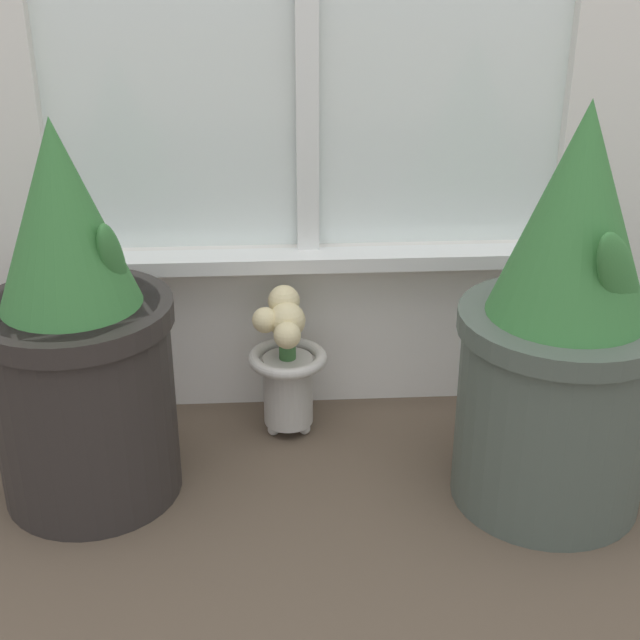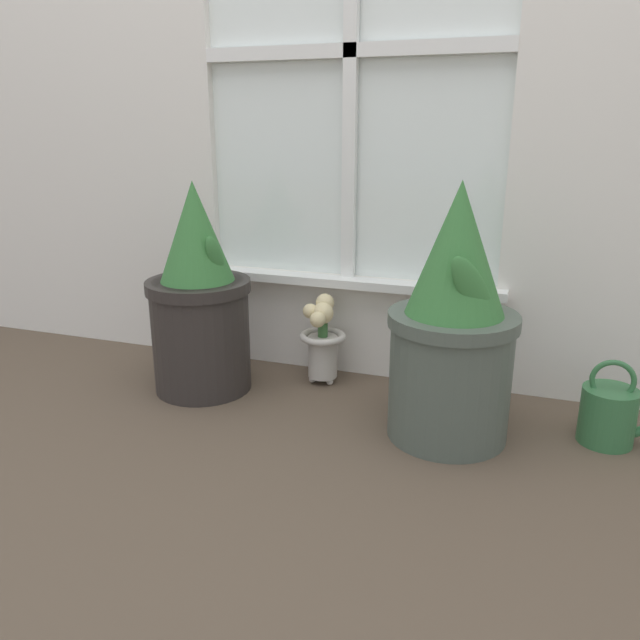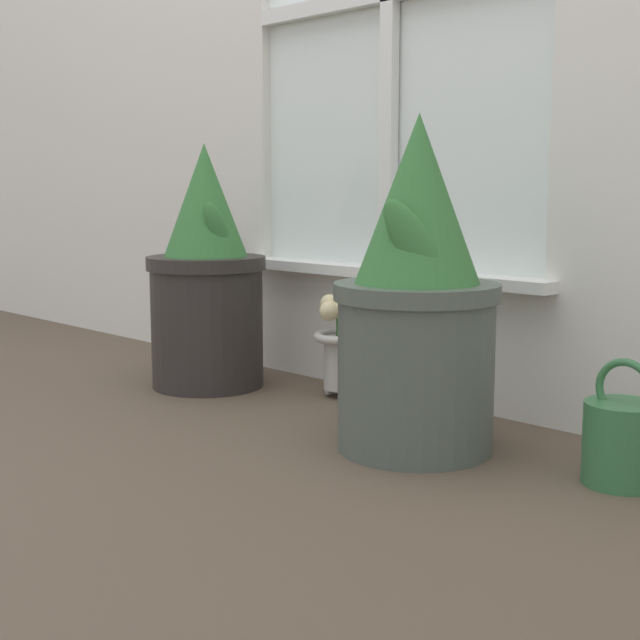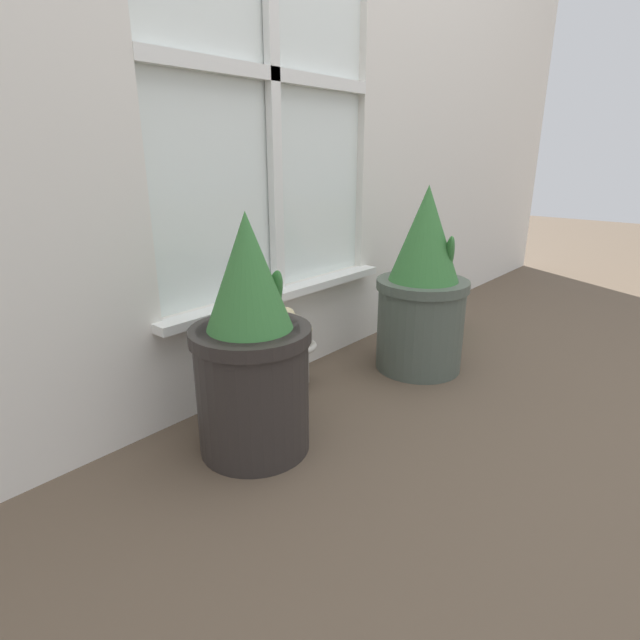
{
  "view_description": "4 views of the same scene",
  "coord_description": "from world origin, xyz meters",
  "px_view_note": "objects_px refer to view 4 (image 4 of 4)",
  "views": [
    {
      "loc": [
        -0.06,
        -0.88,
        0.82
      ],
      "look_at": [
        0.0,
        0.26,
        0.28
      ],
      "focal_mm": 50.0,
      "sensor_mm": 36.0,
      "label": 1
    },
    {
      "loc": [
        0.5,
        -1.15,
        0.71
      ],
      "look_at": [
        -0.01,
        0.31,
        0.22
      ],
      "focal_mm": 35.0,
      "sensor_mm": 36.0,
      "label": 2
    },
    {
      "loc": [
        1.34,
        -1.0,
        0.47
      ],
      "look_at": [
        -0.02,
        0.33,
        0.19
      ],
      "focal_mm": 50.0,
      "sensor_mm": 36.0,
      "label": 3
    },
    {
      "loc": [
        -1.05,
        -0.54,
        0.69
      ],
      "look_at": [
        -0.07,
        0.29,
        0.25
      ],
      "focal_mm": 28.0,
      "sensor_mm": 36.0,
      "label": 4
    }
  ],
  "objects_px": {
    "potted_plant_right": "(422,291)",
    "watering_can": "(445,317)",
    "potted_plant_left": "(251,352)",
    "flower_vase": "(295,348)"
  },
  "relations": [
    {
      "from": "potted_plant_right",
      "to": "watering_can",
      "type": "xyz_separation_m",
      "value": [
        0.36,
        0.09,
        -0.2
      ]
    },
    {
      "from": "flower_vase",
      "to": "watering_can",
      "type": "relative_size",
      "value": 1.14
    },
    {
      "from": "potted_plant_right",
      "to": "watering_can",
      "type": "height_order",
      "value": "potted_plant_right"
    },
    {
      "from": "potted_plant_left",
      "to": "watering_can",
      "type": "distance_m",
      "value": 1.06
    },
    {
      "from": "potted_plant_left",
      "to": "watering_can",
      "type": "relative_size",
      "value": 2.57
    },
    {
      "from": "potted_plant_left",
      "to": "potted_plant_right",
      "type": "xyz_separation_m",
      "value": [
        0.68,
        -0.06,
        0.02
      ]
    },
    {
      "from": "potted_plant_left",
      "to": "potted_plant_right",
      "type": "distance_m",
      "value": 0.69
    },
    {
      "from": "flower_vase",
      "to": "potted_plant_right",
      "type": "bearing_deg",
      "value": -28.18
    },
    {
      "from": "flower_vase",
      "to": "watering_can",
      "type": "xyz_separation_m",
      "value": [
        0.74,
        -0.12,
        -0.06
      ]
    },
    {
      "from": "potted_plant_left",
      "to": "flower_vase",
      "type": "bearing_deg",
      "value": 26.45
    }
  ]
}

